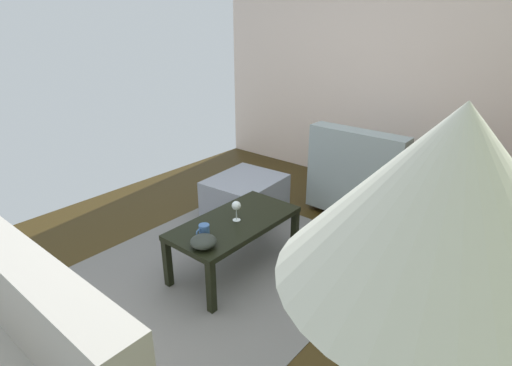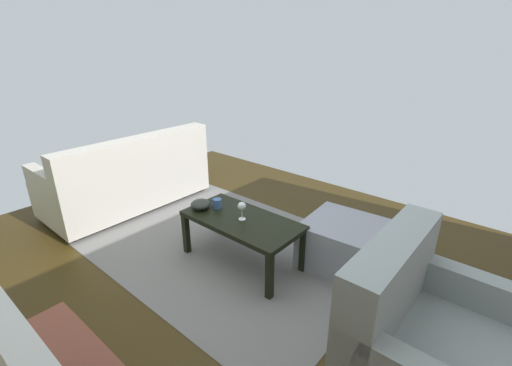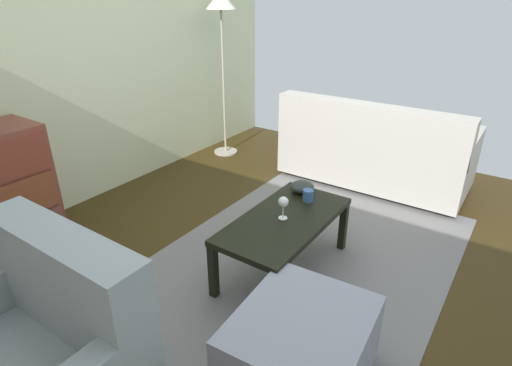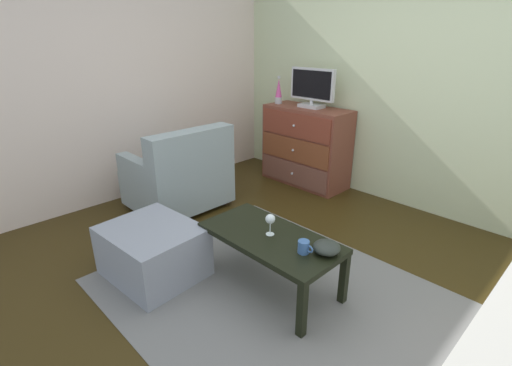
{
  "view_description": "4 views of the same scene",
  "coord_description": "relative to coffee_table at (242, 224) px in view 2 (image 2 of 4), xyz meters",
  "views": [
    {
      "loc": [
        1.94,
        1.72,
        1.85
      ],
      "look_at": [
        -0.22,
        -0.09,
        0.68
      ],
      "focal_mm": 28.29,
      "sensor_mm": 36.0,
      "label": 1
    },
    {
      "loc": [
        -1.82,
        1.79,
        1.82
      ],
      "look_at": [
        -0.17,
        -0.16,
        0.77
      ],
      "focal_mm": 24.63,
      "sensor_mm": 36.0,
      "label": 2
    },
    {
      "loc": [
        -2.09,
        -1.32,
        1.79
      ],
      "look_at": [
        -0.03,
        0.09,
        0.62
      ],
      "focal_mm": 28.87,
      "sensor_mm": 36.0,
      "label": 3
    },
    {
      "loc": [
        1.54,
        -1.82,
        1.73
      ],
      "look_at": [
        -0.1,
        -0.21,
        0.82
      ],
      "focal_mm": 26.14,
      "sensor_mm": 36.0,
      "label": 4
    }
  ],
  "objects": [
    {
      "name": "area_rug",
      "position": [
        0.23,
        -0.07,
        -0.36
      ],
      "size": [
        2.6,
        1.9,
        0.01
      ],
      "primitive_type": "cube",
      "color": "slate",
      "rests_on": "ground_plane"
    },
    {
      "name": "ottoman",
      "position": [
        -0.72,
        -0.53,
        -0.17
      ],
      "size": [
        0.74,
        0.65,
        0.4
      ],
      "primitive_type": "cube",
      "rotation": [
        0.0,
        0.0,
        0.07
      ],
      "color": "gray",
      "rests_on": "ground_plane"
    },
    {
      "name": "bowl_decorative",
      "position": [
        0.41,
        0.1,
        0.09
      ],
      "size": [
        0.18,
        0.18,
        0.08
      ],
      "primitive_type": "ellipsoid",
      "color": "#292E29",
      "rests_on": "coffee_table"
    },
    {
      "name": "mug",
      "position": [
        0.31,
        -0.01,
        0.1
      ],
      "size": [
        0.11,
        0.08,
        0.08
      ],
      "color": "#395F9A",
      "rests_on": "coffee_table"
    },
    {
      "name": "wine_glass",
      "position": [
        -0.01,
        0.01,
        0.17
      ],
      "size": [
        0.07,
        0.07,
        0.16
      ],
      "color": "silver",
      "rests_on": "coffee_table"
    },
    {
      "name": "ground_plane",
      "position": [
        0.03,
        0.13,
        -0.39
      ],
      "size": [
        5.25,
        4.48,
        0.05
      ],
      "primitive_type": "cube",
      "color": "#34270D"
    },
    {
      "name": "coffee_table",
      "position": [
        0.0,
        0.0,
        0.0
      ],
      "size": [
        1.02,
        0.51,
        0.42
      ],
      "color": "black",
      "rests_on": "ground_plane"
    },
    {
      "name": "couch_large",
      "position": [
        1.74,
        0.02,
        -0.03
      ],
      "size": [
        0.85,
        1.77,
        0.87
      ],
      "color": "#332319",
      "rests_on": "ground_plane"
    },
    {
      "name": "armchair",
      "position": [
        -1.58,
        0.3,
        -0.02
      ],
      "size": [
        0.8,
        0.93,
        0.89
      ],
      "color": "#332319",
      "rests_on": "ground_plane"
    }
  ]
}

